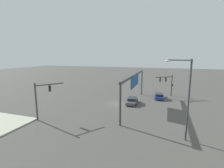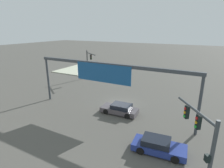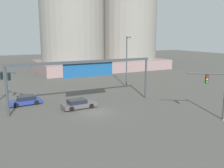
% 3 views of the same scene
% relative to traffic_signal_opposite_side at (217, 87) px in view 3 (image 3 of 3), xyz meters
% --- Properties ---
extents(ground_plane, '(205.78, 205.78, 0.00)m').
position_rel_traffic_signal_opposite_side_xyz_m(ground_plane, '(-10.95, 8.65, -3.69)').
color(ground_plane, '#4E4C47').
extents(traffic_signal_opposite_side, '(3.64, 2.55, 5.59)m').
position_rel_traffic_signal_opposite_side_xyz_m(traffic_signal_opposite_side, '(0.00, 0.00, 0.00)').
color(traffic_signal_opposite_side, '#373A3B').
rests_on(traffic_signal_opposite_side, ground).
extents(streetlamp_curved_arm, '(0.73, 2.80, 9.15)m').
position_rel_traffic_signal_opposite_side_xyz_m(streetlamp_curved_arm, '(0.04, 19.55, 1.60)').
color(streetlamp_curved_arm, '#373E44').
rests_on(streetlamp_curved_arm, ground).
extents(overhead_sign_gantry, '(19.62, 0.43, 6.09)m').
position_rel_traffic_signal_opposite_side_xyz_m(overhead_sign_gantry, '(-10.79, 11.77, 1.35)').
color(overhead_sign_gantry, '#363C43').
rests_on(overhead_sign_gantry, ground).
extents(sedan_car_approaching, '(4.45, 2.12, 1.21)m').
position_rel_traffic_signal_opposite_side_xyz_m(sedan_car_approaching, '(-12.19, 11.12, -3.12)').
color(sedan_car_approaching, '#4D484D').
rests_on(sedan_car_approaching, ground).
extents(sedan_car_waiting_far, '(4.44, 2.22, 1.21)m').
position_rel_traffic_signal_opposite_side_xyz_m(sedan_car_waiting_far, '(-18.06, 16.05, -3.12)').
color(sedan_car_waiting_far, navy).
rests_on(sedan_car_waiting_far, ground).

